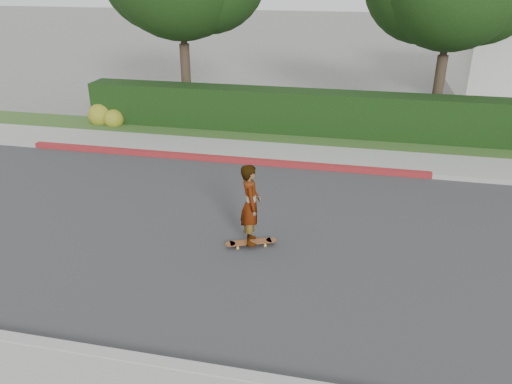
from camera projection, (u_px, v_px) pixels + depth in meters
ground at (400, 250)px, 10.07m from camera, size 120.00×120.00×0.00m
road at (400, 250)px, 10.07m from camera, size 60.00×8.00×0.01m
curb_far at (394, 172)px, 13.69m from camera, size 60.00×0.20×0.15m
curb_red_section at (219, 159)px, 14.66m from camera, size 12.00×0.21×0.15m
sidewalk_far at (393, 162)px, 14.50m from camera, size 60.00×1.60×0.12m
planting_strip at (391, 145)px, 15.93m from camera, size 60.00×1.60×0.10m
hedge at (301, 113)px, 16.76m from camera, size 15.00×1.00×1.50m
flowering_shrub at (105, 117)px, 17.88m from camera, size 1.40×1.00×0.90m
skateboard at (251, 242)px, 10.18m from camera, size 1.05×0.60×0.10m
skateboarder at (251, 205)px, 9.83m from camera, size 0.56×0.70×1.68m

